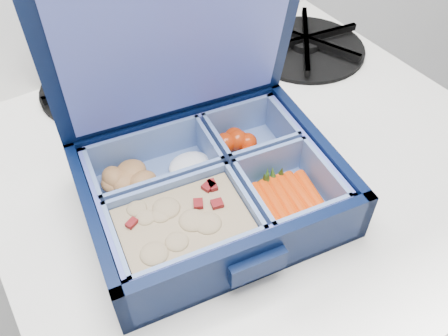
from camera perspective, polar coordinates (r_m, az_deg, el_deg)
stove at (r=0.94m, az=1.33°, el=-17.00°), size 0.59×0.59×0.89m
bento_box at (r=0.49m, az=-1.48°, el=-2.48°), size 0.28×0.23×0.06m
burner_grate at (r=0.74m, az=9.76°, el=14.70°), size 0.20×0.20×0.03m
burner_grate_rear at (r=0.67m, az=-14.51°, el=9.82°), size 0.18×0.18×0.02m
fork at (r=0.62m, az=-5.06°, el=6.80°), size 0.11×0.15×0.01m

